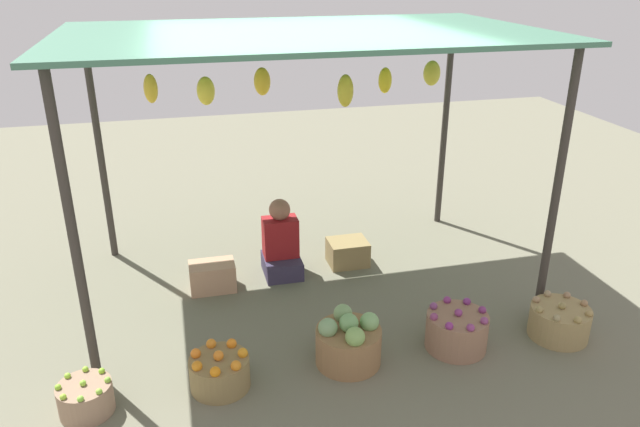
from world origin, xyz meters
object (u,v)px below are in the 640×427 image
at_px(basket_oranges, 220,371).
at_px(basket_cabbages, 348,342).
at_px(basket_limes, 86,398).
at_px(basket_potatoes, 559,321).
at_px(basket_purple_onions, 457,331).
at_px(wooden_crate_stacked_rear, 348,252).
at_px(vendor_person, 281,245).
at_px(wooden_crate_near_vendor, 212,276).

xyz_separation_m(basket_oranges, basket_cabbages, (1.00, 0.05, 0.05)).
xyz_separation_m(basket_limes, basket_potatoes, (3.74, 0.02, 0.02)).
distance_m(basket_purple_onions, wooden_crate_stacked_rear, 1.67).
bearing_deg(vendor_person, basket_oranges, -115.20).
bearing_deg(vendor_person, wooden_crate_near_vendor, -166.15).
distance_m(basket_potatoes, wooden_crate_stacked_rear, 2.15).
xyz_separation_m(basket_cabbages, basket_potatoes, (1.81, -0.08, -0.05)).
xyz_separation_m(basket_oranges, basket_potatoes, (2.81, -0.03, 0.01)).
bearing_deg(basket_potatoes, basket_limes, -179.68).
bearing_deg(basket_purple_onions, basket_potatoes, -3.86).
height_order(vendor_person, basket_oranges, vendor_person).
bearing_deg(basket_purple_onions, basket_limes, -178.35).
bearing_deg(basket_oranges, basket_limes, -177.00).
relative_size(basket_limes, basket_purple_onions, 0.76).
height_order(basket_oranges, basket_potatoes, basket_potatoes).
bearing_deg(basket_cabbages, basket_potatoes, -2.54).
xyz_separation_m(basket_cabbages, wooden_crate_stacked_rear, (0.46, 1.59, -0.05)).
height_order(basket_potatoes, wooden_crate_stacked_rear, basket_potatoes).
xyz_separation_m(basket_limes, basket_purple_onions, (2.83, 0.08, 0.04)).
distance_m(basket_cabbages, basket_purple_onions, 0.91).
distance_m(basket_limes, basket_purple_onions, 2.84).
bearing_deg(basket_potatoes, basket_purple_onions, 176.14).
bearing_deg(basket_limes, basket_purple_onions, 1.65).
relative_size(basket_oranges, wooden_crate_stacked_rear, 1.12).
bearing_deg(wooden_crate_near_vendor, basket_oranges, -92.67).
relative_size(basket_cabbages, basket_purple_onions, 1.03).
bearing_deg(basket_potatoes, wooden_crate_stacked_rear, 128.74).
bearing_deg(basket_cabbages, wooden_crate_stacked_rear, 73.80).
height_order(vendor_person, wooden_crate_stacked_rear, vendor_person).
xyz_separation_m(basket_oranges, basket_purple_onions, (1.90, 0.03, 0.02)).
relative_size(basket_limes, wooden_crate_stacked_rear, 0.95).
bearing_deg(basket_potatoes, basket_cabbages, 177.46).
relative_size(basket_limes, basket_potatoes, 0.77).
height_order(basket_cabbages, basket_potatoes, basket_cabbages).
height_order(vendor_person, basket_cabbages, vendor_person).
distance_m(basket_limes, basket_cabbages, 1.93).
height_order(basket_oranges, basket_cabbages, basket_cabbages).
distance_m(basket_oranges, basket_potatoes, 2.81).
bearing_deg(basket_purple_onions, wooden_crate_near_vendor, 142.28).
xyz_separation_m(wooden_crate_near_vendor, wooden_crate_stacked_rear, (1.40, 0.19, -0.01)).
bearing_deg(basket_cabbages, wooden_crate_near_vendor, 123.61).
height_order(basket_limes, basket_oranges, basket_oranges).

